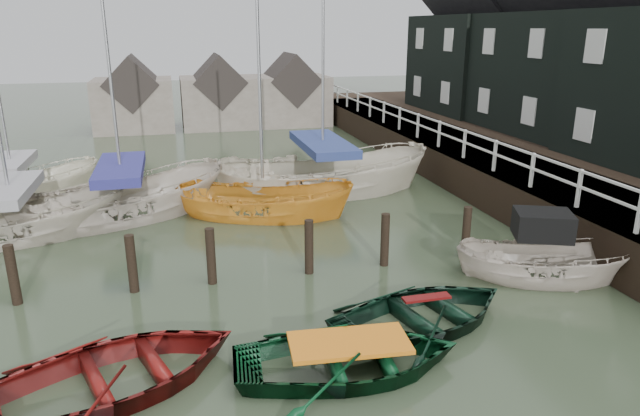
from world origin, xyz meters
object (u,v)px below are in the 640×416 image
object	(u,v)px
rowboat_green	(349,372)
rowboat_red	(116,390)
motorboat	(541,276)
sailboat_d	(323,190)
sailboat_c	(264,215)
sailboat_b	(125,215)
rowboat_dkgreen	(425,326)
sailboat_e	(16,199)
sailboat_a	(16,236)

from	to	relation	value
rowboat_green	rowboat_red	bearing A→B (deg)	88.16
motorboat	sailboat_d	xyz separation A→B (m)	(-3.20, 8.87, -0.04)
rowboat_red	sailboat_c	distance (m)	9.64
motorboat	sailboat_c	size ratio (longest dim) A/B	0.42
sailboat_b	sailboat_d	size ratio (longest dim) A/B	0.95
sailboat_c	sailboat_d	size ratio (longest dim) A/B	0.90
rowboat_green	sailboat_b	world-z (taller)	sailboat_b
rowboat_red	sailboat_d	distance (m)	12.78
rowboat_green	motorboat	bearing A→B (deg)	-60.89
rowboat_dkgreen	sailboat_b	distance (m)	11.07
motorboat	sailboat_b	xyz separation A→B (m)	(-10.18, 7.59, -0.04)
sailboat_c	sailboat_d	xyz separation A→B (m)	(2.59, 2.19, 0.04)
sailboat_b	sailboat_c	world-z (taller)	sailboat_b
sailboat_e	rowboat_dkgreen	bearing A→B (deg)	-158.89
motorboat	sailboat_d	bearing A→B (deg)	42.44
sailboat_c	sailboat_d	bearing A→B (deg)	-27.57
rowboat_dkgreen	sailboat_b	xyz separation A→B (m)	(-6.47, 8.98, 0.06)
sailboat_b	sailboat_c	size ratio (longest dim) A/B	1.06
sailboat_b	sailboat_e	world-z (taller)	sailboat_b
rowboat_red	motorboat	distance (m)	9.96
rowboat_red	sailboat_a	xyz separation A→B (m)	(-3.41, 8.49, 0.06)
sailboat_b	sailboat_d	bearing A→B (deg)	-101.81
rowboat_green	sailboat_b	bearing A→B (deg)	28.51
rowboat_dkgreen	sailboat_d	size ratio (longest dim) A/B	0.35
rowboat_dkgreen	sailboat_a	size ratio (longest dim) A/B	0.37
sailboat_b	rowboat_green	bearing A→B (deg)	-178.58
rowboat_green	sailboat_e	size ratio (longest dim) A/B	0.41
rowboat_red	rowboat_green	size ratio (longest dim) A/B	1.09
rowboat_green	sailboat_c	world-z (taller)	sailboat_c
rowboat_red	sailboat_c	xyz separation A→B (m)	(3.95, 8.79, 0.01)
sailboat_e	motorboat	bearing A→B (deg)	-146.69
rowboat_red	rowboat_dkgreen	world-z (taller)	rowboat_red
sailboat_c	motorboat	bearing A→B (deg)	-116.88
rowboat_dkgreen	sailboat_b	bearing A→B (deg)	21.58
motorboat	sailboat_c	distance (m)	8.84
sailboat_d	sailboat_e	xyz separation A→B (m)	(-10.87, 1.64, 0.01)
rowboat_red	rowboat_green	world-z (taller)	rowboat_red
sailboat_b	sailboat_d	xyz separation A→B (m)	(6.98, 1.28, -0.00)
motorboat	sailboat_d	size ratio (longest dim) A/B	0.38
sailboat_a	rowboat_red	bearing A→B (deg)	-169.31
sailboat_a	sailboat_c	world-z (taller)	sailboat_a
sailboat_a	sailboat_c	size ratio (longest dim) A/B	1.04
sailboat_d	sailboat_e	size ratio (longest dim) A/B	1.18
sailboat_d	sailboat_b	bearing A→B (deg)	104.05
sailboat_c	rowboat_dkgreen	bearing A→B (deg)	-143.34
rowboat_green	sailboat_a	world-z (taller)	sailboat_a
rowboat_dkgreen	rowboat_red	bearing A→B (deg)	82.59
sailboat_d	sailboat_e	world-z (taller)	sailboat_d
rowboat_red	sailboat_a	bearing A→B (deg)	1.96
motorboat	sailboat_e	distance (m)	17.56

